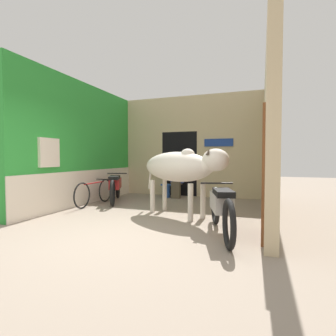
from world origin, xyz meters
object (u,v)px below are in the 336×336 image
object	(u,v)px
bicycle	(95,192)
plastic_stool	(166,190)
cow	(180,167)
shopkeeper_seated	(177,178)
motorcycle_far	(115,186)
motorcycle_near	(221,207)

from	to	relation	value
bicycle	plastic_stool	size ratio (longest dim) A/B	4.19
cow	shopkeeper_seated	bearing A→B (deg)	109.38
bicycle	plastic_stool	world-z (taller)	bicycle
shopkeeper_seated	plastic_stool	bearing A→B (deg)	179.91
cow	plastic_stool	distance (m)	2.79
motorcycle_far	cow	bearing A→B (deg)	-25.79
cow	bicycle	bearing A→B (deg)	169.14
cow	motorcycle_near	distance (m)	1.60
motorcycle_far	shopkeeper_seated	distance (m)	1.92
cow	bicycle	size ratio (longest dim) A/B	1.32
cow	motorcycle_far	distance (m)	2.57
bicycle	cow	bearing A→B (deg)	-10.86
cow	shopkeeper_seated	size ratio (longest dim) A/B	1.93
cow	shopkeeper_seated	world-z (taller)	cow
cow	shopkeeper_seated	xyz separation A→B (m)	(-0.84, 2.38, -0.44)
cow	bicycle	distance (m)	2.65
motorcycle_far	plastic_stool	size ratio (longest dim) A/B	4.68
cow	bicycle	world-z (taller)	cow
cow	motorcycle_far	world-z (taller)	cow
bicycle	shopkeeper_seated	bearing A→B (deg)	48.71
bicycle	motorcycle_near	bearing A→B (deg)	-23.93
cow	plastic_stool	bearing A→B (deg)	116.63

